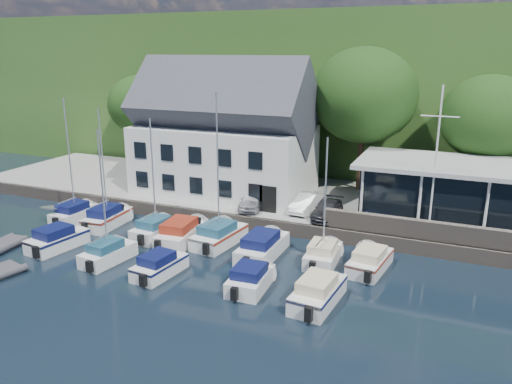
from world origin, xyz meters
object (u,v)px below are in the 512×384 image
(car_blue, at_px, (374,213))
(boat_r1_6, at_px, (325,197))
(harbor_building, at_px, (224,140))
(car_dgrey, at_px, (328,210))
(boat_r1_2, at_px, (153,174))
(boat_r2_1, at_px, (103,194))
(boat_r1_3, at_px, (182,230))
(boat_r2_2, at_px, (159,263))
(boat_r1_7, at_px, (370,259))
(boat_r1_0, at_px, (70,164))
(car_white, at_px, (307,203))
(boat_r1_4, at_px, (218,176))
(boat_r2_3, at_px, (251,277))
(club_pavilion, at_px, (454,192))
(boat_r2_0, at_px, (57,237))
(car_silver, at_px, (252,200))
(boat_r1_5, at_px, (262,244))
(boat_r2_4, at_px, (318,289))
(dinghy_0, at_px, (4,243))
(flagpole, at_px, (435,162))
(boat_r1_1, at_px, (103,163))

(car_blue, xyz_separation_m, boat_r1_6, (-1.96, -6.13, 2.63))
(harbor_building, xyz_separation_m, car_dgrey, (9.85, -3.50, -3.77))
(car_blue, bearing_deg, boat_r1_2, -173.05)
(boat_r2_1, bearing_deg, boat_r1_3, 69.66)
(boat_r2_2, bearing_deg, boat_r1_7, 32.08)
(boat_r1_0, bearing_deg, boat_r1_6, 2.10)
(harbor_building, xyz_separation_m, car_white, (8.01, -2.59, -3.71))
(car_blue, distance_m, boat_r1_2, 15.47)
(boat_r1_3, relative_size, boat_r2_2, 1.33)
(boat_r1_4, relative_size, boat_r2_3, 1.96)
(club_pavilion, height_order, boat_r2_3, club_pavilion)
(boat_r2_0, distance_m, boat_r2_3, 13.93)
(boat_r1_0, bearing_deg, boat_r2_1, -32.79)
(car_silver, bearing_deg, car_dgrey, -10.01)
(car_dgrey, relative_size, boat_r2_3, 0.83)
(boat_r2_0, bearing_deg, boat_r1_5, 25.96)
(boat_r2_4, bearing_deg, club_pavilion, 71.61)
(car_blue, relative_size, boat_r1_7, 0.62)
(boat_r2_0, bearing_deg, boat_r1_4, 35.37)
(boat_r1_0, relative_size, dinghy_0, 3.07)
(club_pavilion, height_order, boat_r1_3, club_pavilion)
(club_pavilion, height_order, boat_r2_1, boat_r2_1)
(harbor_building, bearing_deg, boat_r1_5, -52.44)
(boat_r1_2, xyz_separation_m, boat_r2_3, (9.09, -4.54, -3.79))
(car_white, height_order, boat_r2_3, car_white)
(boat_r1_5, xyz_separation_m, boat_r2_1, (-8.39, -4.48, 3.53))
(boat_r2_4, bearing_deg, boat_r2_2, -173.47)
(club_pavilion, bearing_deg, car_dgrey, -159.78)
(boat_r1_3, xyz_separation_m, boat_r1_7, (12.59, 0.39, -0.07))
(car_blue, relative_size, boat_r2_0, 0.62)
(flagpole, height_order, boat_r1_2, flagpole)
(boat_r2_3, bearing_deg, boat_r1_6, 57.70)
(flagpole, bearing_deg, boat_r2_0, -156.51)
(club_pavilion, xyz_separation_m, boat_r2_3, (-9.63, -13.35, -2.34))
(flagpole, xyz_separation_m, boat_r1_2, (-17.47, -5.50, -1.25))
(harbor_building, distance_m, dinghy_0, 18.02)
(car_white, bearing_deg, harbor_building, 168.48)
(boat_r1_2, bearing_deg, boat_r1_4, 12.20)
(boat_r1_1, bearing_deg, boat_r2_2, -37.68)
(boat_r1_5, distance_m, boat_r1_7, 6.64)
(harbor_building, relative_size, boat_r1_6, 1.71)
(car_white, distance_m, boat_r2_1, 14.81)
(car_silver, xyz_separation_m, boat_r2_4, (8.17, -10.43, -0.88))
(club_pavilion, distance_m, car_white, 10.31)
(car_silver, height_order, car_white, car_silver)
(car_dgrey, relative_size, boat_r2_1, 0.46)
(boat_r1_0, height_order, boat_r1_1, boat_r1_1)
(flagpole, height_order, boat_r2_2, flagpole)
(car_blue, xyz_separation_m, boat_r1_7, (0.87, -6.06, -0.88))
(boat_r1_5, xyz_separation_m, boat_r2_4, (4.91, -4.53, -0.01))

